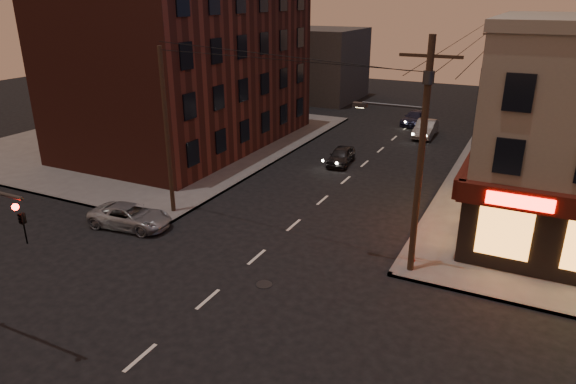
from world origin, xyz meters
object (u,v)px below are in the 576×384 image
Objects in this scene: sedan_near at (341,156)px; sedan_mid at (426,129)px; sedan_far at (415,118)px; suv_cross at (130,216)px; fire_hydrant at (412,260)px.

sedan_near is 11.21m from sedan_mid.
suv_cross is at bearing -99.89° from sedan_far.
sedan_mid is 24.14m from fire_hydrant.
sedan_far is 6.44× the size of fire_hydrant.
sedan_near reaches higher than suv_cross.
sedan_far is at bearing 76.59° from sedan_near.
suv_cross is 1.03× the size of sedan_far.
sedan_near is at bearing -28.85° from suv_cross.
suv_cross reaches higher than fire_hydrant.
sedan_near is at bearing 122.38° from fire_hydrant.
sedan_near is (6.10, 15.16, 0.02)m from suv_cross.
sedan_far is at bearing -21.87° from suv_cross.
sedan_mid reaches higher than suv_cross.
sedan_far is (-1.92, 4.17, -0.10)m from sedan_mid.
sedan_far reaches higher than fire_hydrant.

